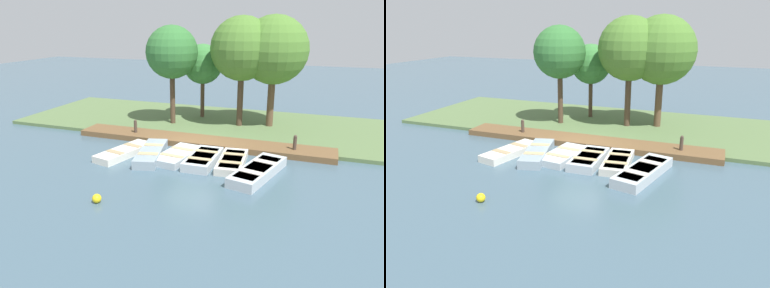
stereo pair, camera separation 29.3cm
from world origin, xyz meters
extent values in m
plane|color=#425B6B|center=(0.00, 0.00, 0.00)|extent=(80.00, 80.00, 0.00)
cube|color=#567042|center=(-5.00, 0.00, 0.09)|extent=(8.00, 24.00, 0.18)
cube|color=brown|center=(-1.13, 0.00, 0.14)|extent=(1.59, 13.16, 0.28)
cube|color=silver|center=(1.66, -2.75, 0.16)|extent=(3.20, 1.69, 0.32)
cube|color=#4C709E|center=(1.66, -2.75, 0.31)|extent=(2.61, 1.35, 0.03)
cube|color=tan|center=(2.22, -2.89, 0.34)|extent=(0.51, 0.96, 0.03)
cube|color=tan|center=(1.09, -2.61, 0.34)|extent=(0.51, 0.96, 0.03)
cube|color=#8C9EA8|center=(1.48, -1.45, 0.20)|extent=(3.39, 1.71, 0.39)
cube|color=teal|center=(1.48, -1.45, 0.38)|extent=(2.77, 1.36, 0.03)
cube|color=tan|center=(2.09, -1.31, 0.41)|extent=(0.53, 0.95, 0.03)
cube|color=tan|center=(0.88, -1.60, 0.41)|extent=(0.53, 0.95, 0.03)
cube|color=#B2BCC1|center=(1.23, -0.25, 0.16)|extent=(2.83, 1.59, 0.31)
cube|color=#994C33|center=(1.23, -0.25, 0.30)|extent=(2.32, 1.25, 0.02)
cube|color=tan|center=(1.74, -0.32, 0.32)|extent=(0.42, 1.17, 0.03)
cube|color=tan|center=(0.72, -0.18, 0.32)|extent=(0.42, 1.17, 0.03)
cube|color=#B2BCC1|center=(1.36, 1.01, 0.19)|extent=(2.68, 1.20, 0.37)
cube|color=#6B7F51|center=(1.36, 1.01, 0.36)|extent=(2.20, 0.94, 0.03)
cube|color=tan|center=(1.87, 1.01, 0.39)|extent=(0.28, 1.07, 0.03)
cube|color=tan|center=(0.85, 1.00, 0.39)|extent=(0.28, 1.07, 0.03)
cube|color=beige|center=(1.15, 2.26, 0.16)|extent=(2.87, 1.33, 0.31)
cube|color=teal|center=(1.15, 2.26, 0.30)|extent=(2.35, 1.04, 0.02)
cube|color=tan|center=(1.68, 2.31, 0.32)|extent=(0.37, 1.01, 0.03)
cube|color=tan|center=(0.63, 2.21, 0.32)|extent=(0.37, 1.01, 0.03)
cube|color=#B2BCC1|center=(1.99, 3.53, 0.20)|extent=(3.66, 1.92, 0.40)
cube|color=teal|center=(1.99, 3.53, 0.38)|extent=(2.99, 1.53, 0.03)
cube|color=beige|center=(2.64, 3.37, 0.41)|extent=(0.59, 1.07, 0.03)
cube|color=beige|center=(1.35, 3.69, 0.41)|extent=(0.59, 1.07, 0.03)
cylinder|color=#47382D|center=(-1.05, -3.59, 0.44)|extent=(0.17, 0.17, 0.88)
sphere|color=#47382D|center=(-1.05, -3.59, 0.91)|extent=(0.15, 0.15, 0.15)
cylinder|color=#47382D|center=(-1.05, 4.67, 0.44)|extent=(0.17, 0.17, 0.88)
sphere|color=#47382D|center=(-1.05, 4.67, 0.91)|extent=(0.15, 0.15, 0.15)
sphere|color=yellow|center=(6.20, -1.23, 0.16)|extent=(0.32, 0.32, 0.32)
cylinder|color=#4C3828|center=(-3.92, -2.63, 1.74)|extent=(0.30, 0.30, 3.48)
sphere|color=#337033|center=(-3.92, -2.63, 4.29)|extent=(2.97, 2.97, 2.97)
cylinder|color=#4C3828|center=(-6.00, -1.48, 1.40)|extent=(0.25, 0.25, 2.80)
sphere|color=#3D7F3D|center=(-6.00, -1.48, 3.47)|extent=(2.41, 2.41, 2.41)
cylinder|color=#4C3828|center=(-4.72, 1.20, 1.78)|extent=(0.34, 0.34, 3.56)
sphere|color=#4C7A2D|center=(-4.72, 1.20, 4.52)|extent=(3.51, 3.51, 3.51)
cylinder|color=brown|center=(-5.23, 2.86, 1.71)|extent=(0.39, 0.39, 3.43)
sphere|color=#4C7A2D|center=(-5.23, 2.86, 4.46)|extent=(3.74, 3.74, 3.74)
camera|label=1|loc=(15.98, 5.79, 5.92)|focal=35.00mm
camera|label=2|loc=(15.88, 6.06, 5.92)|focal=35.00mm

